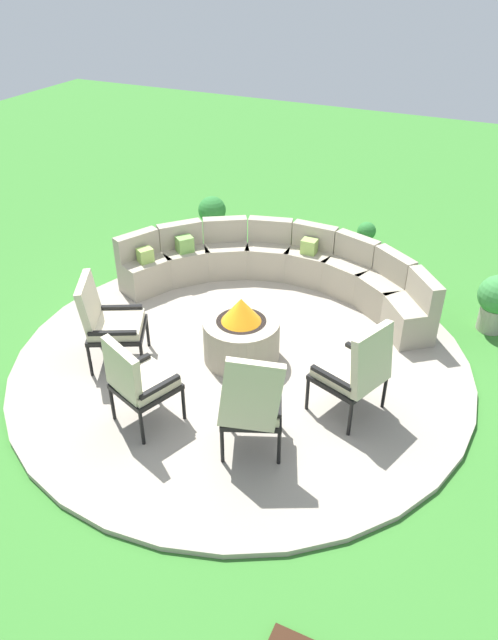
{
  "coord_description": "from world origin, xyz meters",
  "views": [
    {
      "loc": [
        2.38,
        -4.87,
        4.09
      ],
      "look_at": [
        0.0,
        0.2,
        0.45
      ],
      "focal_mm": 33.24,
      "sensor_mm": 36.0,
      "label": 1
    }
  ],
  "objects_px": {
    "potted_plant_0": "(212,215)",
    "potted_plant_1": "(366,239)",
    "lounge_chair_front_left": "(108,320)",
    "fire_pit": "(241,335)",
    "lounge_chair_back_left": "(251,403)",
    "lounge_chair_front_right": "(138,380)",
    "lounge_chair_back_right": "(357,369)",
    "potted_plant_2": "(497,300)",
    "curved_stone_bench": "(280,270)"
  },
  "relations": [
    {
      "from": "lounge_chair_back_right",
      "to": "potted_plant_2",
      "type": "bearing_deg",
      "value": -5.57
    },
    {
      "from": "lounge_chair_front_left",
      "to": "potted_plant_1",
      "type": "xyz_separation_m",
      "value": [
        1.82,
        3.82,
        -0.31
      ]
    },
    {
      "from": "lounge_chair_back_left",
      "to": "potted_plant_0",
      "type": "height_order",
      "value": "lounge_chair_back_left"
    },
    {
      "from": "fire_pit",
      "to": "potted_plant_2",
      "type": "distance_m",
      "value": 3.14
    },
    {
      "from": "potted_plant_2",
      "to": "curved_stone_bench",
      "type": "bearing_deg",
      "value": -173.36
    },
    {
      "from": "potted_plant_2",
      "to": "lounge_chair_front_left",
      "type": "bearing_deg",
      "value": -145.75
    },
    {
      "from": "potted_plant_2",
      "to": "potted_plant_1",
      "type": "bearing_deg",
      "value": 147.35
    },
    {
      "from": "potted_plant_1",
      "to": "potted_plant_2",
      "type": "height_order",
      "value": "potted_plant_2"
    },
    {
      "from": "curved_stone_bench",
      "to": "potted_plant_2",
      "type": "height_order",
      "value": "curved_stone_bench"
    },
    {
      "from": "lounge_chair_back_right",
      "to": "potted_plant_0",
      "type": "xyz_separation_m",
      "value": [
        -3.25,
        3.14,
        -0.21
      ]
    },
    {
      "from": "lounge_chair_front_right",
      "to": "lounge_chair_front_left",
      "type": "bearing_deg",
      "value": 160.95
    },
    {
      "from": "fire_pit",
      "to": "lounge_chair_back_right",
      "type": "bearing_deg",
      "value": -14.23
    },
    {
      "from": "curved_stone_bench",
      "to": "lounge_chair_back_right",
      "type": "relative_size",
      "value": 3.9
    },
    {
      "from": "lounge_chair_back_left",
      "to": "potted_plant_0",
      "type": "distance_m",
      "value": 4.8
    },
    {
      "from": "lounge_chair_back_left",
      "to": "potted_plant_2",
      "type": "xyz_separation_m",
      "value": [
        1.78,
        3.18,
        -0.22
      ]
    },
    {
      "from": "curved_stone_bench",
      "to": "potted_plant_1",
      "type": "relative_size",
      "value": 7.37
    },
    {
      "from": "fire_pit",
      "to": "potted_plant_1",
      "type": "distance_m",
      "value": 3.21
    },
    {
      "from": "potted_plant_0",
      "to": "potted_plant_2",
      "type": "bearing_deg",
      "value": -11.35
    },
    {
      "from": "potted_plant_0",
      "to": "potted_plant_1",
      "type": "bearing_deg",
      "value": 9.07
    },
    {
      "from": "curved_stone_bench",
      "to": "potted_plant_0",
      "type": "bearing_deg",
      "value": 144.41
    },
    {
      "from": "lounge_chair_front_right",
      "to": "potted_plant_2",
      "type": "distance_m",
      "value": 4.39
    },
    {
      "from": "fire_pit",
      "to": "lounge_chair_back_left",
      "type": "xyz_separation_m",
      "value": [
        0.71,
        -1.26,
        0.27
      ]
    },
    {
      "from": "fire_pit",
      "to": "potted_plant_0",
      "type": "bearing_deg",
      "value": 123.65
    },
    {
      "from": "lounge_chair_front_left",
      "to": "lounge_chair_back_left",
      "type": "relative_size",
      "value": 0.92
    },
    {
      "from": "fire_pit",
      "to": "lounge_chair_back_left",
      "type": "height_order",
      "value": "lounge_chair_back_left"
    },
    {
      "from": "lounge_chair_back_right",
      "to": "potted_plant_2",
      "type": "distance_m",
      "value": 2.52
    },
    {
      "from": "lounge_chair_back_right",
      "to": "potted_plant_1",
      "type": "bearing_deg",
      "value": 33.87
    },
    {
      "from": "curved_stone_bench",
      "to": "lounge_chair_back_right",
      "type": "xyz_separation_m",
      "value": [
        1.6,
        -1.96,
        0.24
      ]
    },
    {
      "from": "potted_plant_2",
      "to": "lounge_chair_back_right",
      "type": "bearing_deg",
      "value": -115.57
    },
    {
      "from": "lounge_chair_front_left",
      "to": "fire_pit",
      "type": "bearing_deg",
      "value": 89.93
    },
    {
      "from": "lounge_chair_front_right",
      "to": "lounge_chair_back_right",
      "type": "bearing_deg",
      "value": 49.73
    },
    {
      "from": "fire_pit",
      "to": "potted_plant_0",
      "type": "distance_m",
      "value": 3.35
    },
    {
      "from": "potted_plant_1",
      "to": "lounge_chair_back_left",
      "type": "bearing_deg",
      "value": -87.71
    },
    {
      "from": "potted_plant_1",
      "to": "lounge_chair_back_right",
      "type": "bearing_deg",
      "value": -76.13
    },
    {
      "from": "potted_plant_0",
      "to": "potted_plant_2",
      "type": "distance_m",
      "value": 4.43
    },
    {
      "from": "lounge_chair_back_left",
      "to": "potted_plant_1",
      "type": "bearing_deg",
      "value": 69.69
    },
    {
      "from": "lounge_chair_front_right",
      "to": "potted_plant_0",
      "type": "xyz_separation_m",
      "value": [
        -1.44,
        4.16,
        -0.2
      ]
    },
    {
      "from": "potted_plant_0",
      "to": "potted_plant_2",
      "type": "xyz_separation_m",
      "value": [
        4.34,
        -0.87,
        0.01
      ]
    },
    {
      "from": "lounge_chair_front_right",
      "to": "potted_plant_2",
      "type": "bearing_deg",
      "value": 68.97
    },
    {
      "from": "potted_plant_1",
      "to": "potted_plant_2",
      "type": "bearing_deg",
      "value": -32.65
    },
    {
      "from": "potted_plant_1",
      "to": "lounge_chair_front_left",
      "type": "bearing_deg",
      "value": -115.48
    },
    {
      "from": "lounge_chair_back_right",
      "to": "curved_stone_bench",
      "type": "bearing_deg",
      "value": 59.29
    },
    {
      "from": "fire_pit",
      "to": "potted_plant_2",
      "type": "xyz_separation_m",
      "value": [
        2.49,
        1.91,
        0.04
      ]
    },
    {
      "from": "curved_stone_bench",
      "to": "lounge_chair_front_right",
      "type": "relative_size",
      "value": 4.05
    },
    {
      "from": "curved_stone_bench",
      "to": "potted_plant_2",
      "type": "distance_m",
      "value": 2.7
    },
    {
      "from": "lounge_chair_back_right",
      "to": "potted_plant_1",
      "type": "height_order",
      "value": "lounge_chair_back_right"
    },
    {
      "from": "curved_stone_bench",
      "to": "lounge_chair_back_left",
      "type": "distance_m",
      "value": 3.01
    },
    {
      "from": "curved_stone_bench",
      "to": "potted_plant_2",
      "type": "bearing_deg",
      "value": 6.64
    },
    {
      "from": "lounge_chair_front_left",
      "to": "curved_stone_bench",
      "type": "bearing_deg",
      "value": 127.13
    },
    {
      "from": "lounge_chair_front_left",
      "to": "lounge_chair_front_right",
      "type": "bearing_deg",
      "value": 23.46
    }
  ]
}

